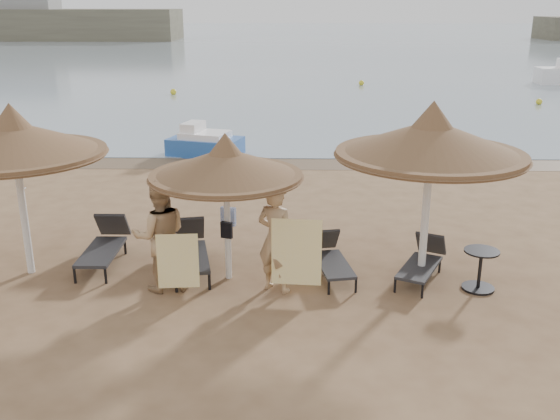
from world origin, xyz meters
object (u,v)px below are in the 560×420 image
(palapa_right, at_px, (431,140))
(lounger_far_left, at_px, (105,244))
(lounger_near_left, at_px, (190,249))
(person_left, at_px, (160,227))
(palapa_center, at_px, (226,164))
(lounger_far_right, at_px, (423,261))
(lounger_near_right, at_px, (331,257))
(palapa_left, at_px, (14,140))
(pedal_boat, at_px, (205,143))
(side_table, at_px, (480,271))
(person_right, at_px, (276,230))

(palapa_right, bearing_deg, lounger_far_left, 173.04)
(lounger_near_left, height_order, person_left, person_left)
(palapa_center, xyz_separation_m, lounger_far_right, (3.57, 0.12, -1.84))
(lounger_near_left, bearing_deg, lounger_far_left, 159.71)
(palapa_right, height_order, lounger_near_right, palapa_right)
(lounger_far_left, distance_m, lounger_near_right, 4.39)
(palapa_right, relative_size, lounger_far_right, 1.97)
(palapa_left, relative_size, pedal_boat, 1.23)
(palapa_right, bearing_deg, side_table, -20.86)
(lounger_near_right, bearing_deg, side_table, -24.18)
(lounger_far_right, relative_size, pedal_boat, 0.64)
(palapa_left, height_order, palapa_center, palapa_left)
(person_right, bearing_deg, lounger_far_right, -138.76)
(palapa_right, height_order, person_right, palapa_right)
(palapa_center, distance_m, lounger_near_right, 2.64)
(lounger_far_right, distance_m, pedal_boat, 11.00)
(lounger_far_left, relative_size, lounger_near_right, 1.11)
(side_table, bearing_deg, lounger_far_right, 150.66)
(palapa_center, height_order, pedal_boat, palapa_center)
(lounger_far_left, relative_size, side_table, 2.53)
(palapa_left, xyz_separation_m, lounger_far_right, (7.32, -0.05, -2.21))
(lounger_near_left, relative_size, side_table, 2.72)
(lounger_near_right, bearing_deg, palapa_center, 176.80)
(person_left, bearing_deg, person_right, 164.78)
(lounger_near_right, relative_size, person_left, 0.73)
(palapa_right, distance_m, person_left, 4.88)
(pedal_boat, bearing_deg, side_table, -42.00)
(palapa_center, relative_size, side_table, 3.71)
(lounger_far_left, relative_size, person_right, 0.83)
(person_left, bearing_deg, lounger_near_right, 178.87)
(lounger_near_right, distance_m, side_table, 2.66)
(person_left, bearing_deg, palapa_right, 170.96)
(lounger_far_right, bearing_deg, lounger_near_left, -158.06)
(person_left, bearing_deg, side_table, 166.31)
(pedal_boat, bearing_deg, lounger_far_left, -78.17)
(side_table, xyz_separation_m, pedal_boat, (-6.23, 10.12, 0.05))
(lounger_near_left, relative_size, person_right, 0.89)
(lounger_near_left, bearing_deg, person_left, -121.24)
(palapa_right, distance_m, lounger_near_right, 2.82)
(palapa_left, distance_m, lounger_far_right, 7.65)
(lounger_near_right, relative_size, lounger_far_right, 1.01)
(lounger_far_right, relative_size, person_left, 0.72)
(lounger_near_right, bearing_deg, person_left, -177.01)
(palapa_left, height_order, pedal_boat, palapa_left)
(side_table, bearing_deg, pedal_boat, 121.63)
(lounger_near_left, bearing_deg, pedal_boat, 84.48)
(palapa_right, bearing_deg, lounger_near_right, 170.83)
(palapa_right, relative_size, side_table, 4.49)
(lounger_near_right, height_order, pedal_boat, pedal_boat)
(lounger_far_left, bearing_deg, person_right, -20.04)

